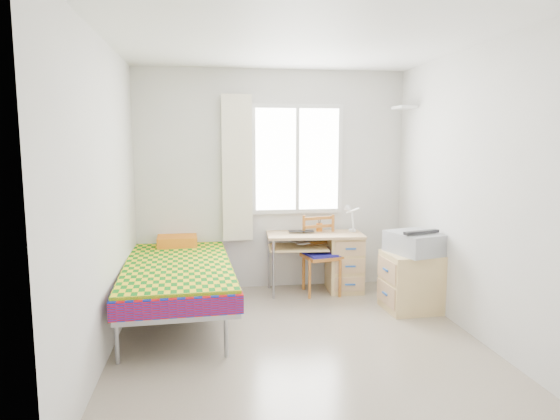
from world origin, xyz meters
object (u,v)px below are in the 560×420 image
Objects in this scene: desk at (338,259)px; chair at (321,250)px; bed at (178,270)px; cabinet at (412,282)px; printer at (416,242)px.

desk is 0.26m from chair.
bed is 2.42m from cabinet.
chair is 1.14m from printer.
chair is (-0.22, -0.04, 0.13)m from desk.
bed is 2.52× the size of chair.
bed is at bearing -173.82° from chair.
bed reaches higher than desk.
desk is at bearing 15.37° from bed.
bed is 1.70m from chair.
desk is at bearing -1.99° from chair.
cabinet is (2.41, -0.20, -0.17)m from bed.
chair reaches higher than cabinet.
bed reaches higher than chair.
printer reaches higher than desk.
bed is 2.00× the size of desk.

